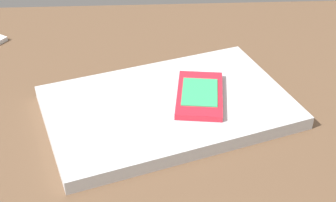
# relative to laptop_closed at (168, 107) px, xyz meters

# --- Properties ---
(desk_surface) EXTENTS (1.20, 0.80, 0.03)m
(desk_surface) POSITION_rel_laptop_closed_xyz_m (-0.03, 0.02, -0.02)
(desk_surface) COLOR brown
(desk_surface) RESTS_ON ground
(laptop_closed) EXTENTS (0.39, 0.31, 0.02)m
(laptop_closed) POSITION_rel_laptop_closed_xyz_m (0.00, 0.00, 0.00)
(laptop_closed) COLOR #B7BABC
(laptop_closed) RESTS_ON desk_surface
(cell_phone_on_laptop) EXTENTS (0.08, 0.12, 0.01)m
(cell_phone_on_laptop) POSITION_rel_laptop_closed_xyz_m (-0.05, -0.01, 0.01)
(cell_phone_on_laptop) COLOR red
(cell_phone_on_laptop) RESTS_ON laptop_closed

